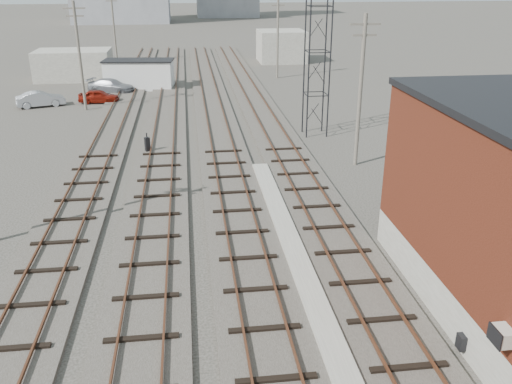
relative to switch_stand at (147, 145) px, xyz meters
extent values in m
plane|color=#282621|center=(6.43, 28.16, -0.62)|extent=(320.00, 320.00, 0.00)
cube|color=#332D28|center=(8.93, 7.16, -0.52)|extent=(3.20, 90.00, 0.20)
cube|color=#4C2816|center=(8.21, 7.16, -0.29)|extent=(0.07, 90.00, 0.12)
cube|color=#4C2816|center=(9.65, 7.16, -0.29)|extent=(0.07, 90.00, 0.12)
cube|color=#332D28|center=(4.93, 7.16, -0.52)|extent=(3.20, 90.00, 0.20)
cube|color=#4C2816|center=(4.21, 7.16, -0.29)|extent=(0.07, 90.00, 0.12)
cube|color=#4C2816|center=(5.65, 7.16, -0.29)|extent=(0.07, 90.00, 0.12)
cube|color=#332D28|center=(0.93, 7.16, -0.52)|extent=(3.20, 90.00, 0.20)
cube|color=#4C2816|center=(0.21, 7.16, -0.29)|extent=(0.07, 90.00, 0.12)
cube|color=#4C2816|center=(1.65, 7.16, -0.29)|extent=(0.07, 90.00, 0.12)
cube|color=#332D28|center=(-3.07, 7.16, -0.52)|extent=(3.20, 90.00, 0.20)
cube|color=#4C2816|center=(-3.79, 7.16, -0.29)|extent=(0.07, 90.00, 0.12)
cube|color=#4C2816|center=(-2.35, 7.16, -0.29)|extent=(0.07, 90.00, 0.12)
cube|color=gray|center=(6.93, -17.84, -0.49)|extent=(0.90, 28.00, 0.26)
cube|color=beige|center=(10.71, -23.84, 1.63)|extent=(0.45, 0.62, 0.45)
cube|color=black|center=(10.83, -21.84, -0.12)|extent=(0.20, 0.35, 0.50)
cylinder|color=black|center=(11.18, 2.41, 6.88)|extent=(0.10, 0.10, 15.00)
cylinder|color=black|center=(12.68, 2.41, 6.88)|extent=(0.10, 0.10, 15.00)
cylinder|color=black|center=(11.18, 3.91, 6.88)|extent=(0.10, 0.10, 15.00)
cylinder|color=black|center=(12.68, 3.91, 6.88)|extent=(0.10, 0.10, 15.00)
cylinder|color=#595147|center=(-6.07, 13.16, 3.88)|extent=(0.24, 0.24, 9.00)
cube|color=#595147|center=(-6.07, 13.16, 7.78)|extent=(1.80, 0.12, 0.12)
cube|color=#595147|center=(-6.07, 13.16, 7.18)|extent=(1.40, 0.12, 0.12)
cylinder|color=#595147|center=(-6.07, 38.16, 3.88)|extent=(0.24, 0.24, 9.00)
cube|color=#595147|center=(-6.07, 38.16, 7.18)|extent=(1.40, 0.12, 0.12)
cylinder|color=#595147|center=(12.93, -3.84, 3.88)|extent=(0.24, 0.24, 9.00)
cube|color=#595147|center=(12.93, -3.84, 7.78)|extent=(1.80, 0.12, 0.12)
cube|color=#595147|center=(12.93, -3.84, 7.18)|extent=(1.40, 0.12, 0.12)
cylinder|color=#595147|center=(12.93, 26.16, 3.88)|extent=(0.24, 0.24, 9.00)
cube|color=#595147|center=(12.93, 26.16, 7.18)|extent=(1.40, 0.12, 0.12)
cube|color=gray|center=(-9.57, 28.16, 0.98)|extent=(8.00, 5.00, 3.20)
cube|color=gray|center=(15.43, 38.16, 1.38)|extent=(6.00, 6.00, 4.00)
cube|color=black|center=(0.00, 0.00, -0.01)|extent=(0.40, 0.40, 1.01)
cylinder|color=black|center=(0.00, 0.00, 0.64)|extent=(0.08, 0.08, 0.30)
cube|color=silver|center=(-2.02, 21.94, 0.79)|extent=(7.01, 3.52, 2.81)
cube|color=black|center=(-2.02, 21.94, 2.25)|extent=(7.26, 3.77, 0.14)
imported|color=maroon|center=(-5.28, 15.75, -0.01)|extent=(3.70, 1.72, 1.22)
imported|color=#A0A1A7|center=(-10.20, 14.91, 0.06)|extent=(4.35, 2.65, 1.35)
imported|color=gray|center=(-4.68, 20.23, 0.06)|extent=(5.05, 3.47, 1.36)
camera|label=1|loc=(2.78, -34.69, 10.51)|focal=38.00mm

